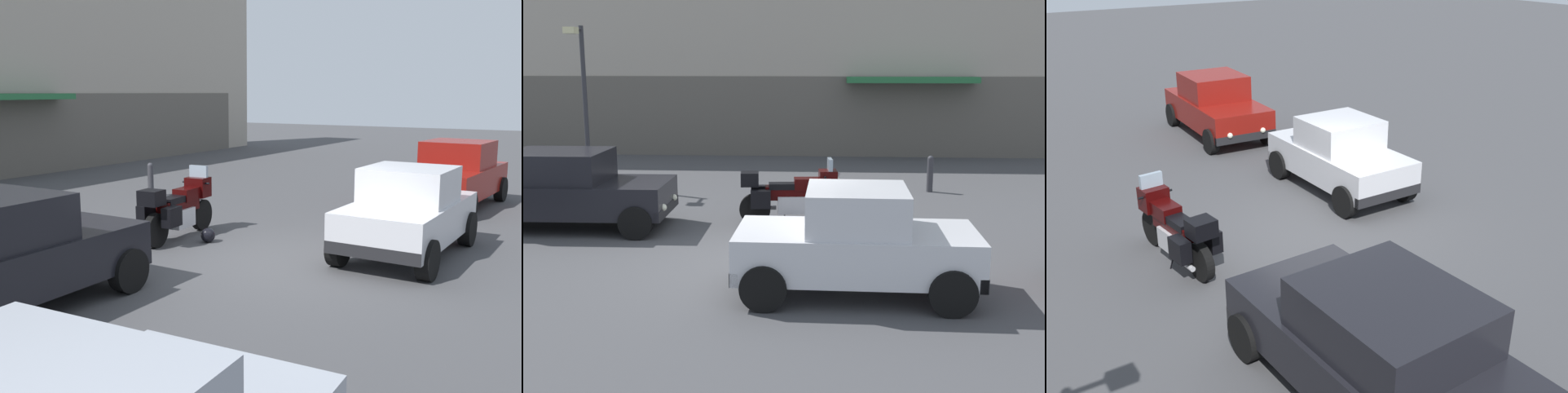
% 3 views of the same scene
% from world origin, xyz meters
% --- Properties ---
extents(ground_plane, '(80.00, 80.00, 0.00)m').
position_xyz_m(ground_plane, '(0.00, 0.00, 0.00)').
color(ground_plane, '#424244').
extents(motorcycle, '(2.26, 0.84, 1.36)m').
position_xyz_m(motorcycle, '(0.39, 2.71, 0.62)').
color(motorcycle, black).
rests_on(motorcycle, ground).
extents(helmet, '(0.28, 0.28, 0.28)m').
position_xyz_m(helmet, '(0.44, 2.05, 0.14)').
color(helmet, black).
rests_on(helmet, ground).
extents(car_hatchback_near, '(3.95, 1.99, 1.64)m').
position_xyz_m(car_hatchback_near, '(6.64, -1.07, 0.81)').
color(car_hatchback_near, maroon).
rests_on(car_hatchback_near, ground).
extents(car_compact_side, '(3.50, 1.74, 1.56)m').
position_xyz_m(car_compact_side, '(1.53, -1.48, 0.77)').
color(car_compact_side, silver).
rests_on(car_compact_side, ground).
extents(bollard_curbside, '(0.16, 0.16, 0.94)m').
position_xyz_m(bollard_curbside, '(3.75, 6.41, 0.50)').
color(bollard_curbside, '#333338').
rests_on(bollard_curbside, ground).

